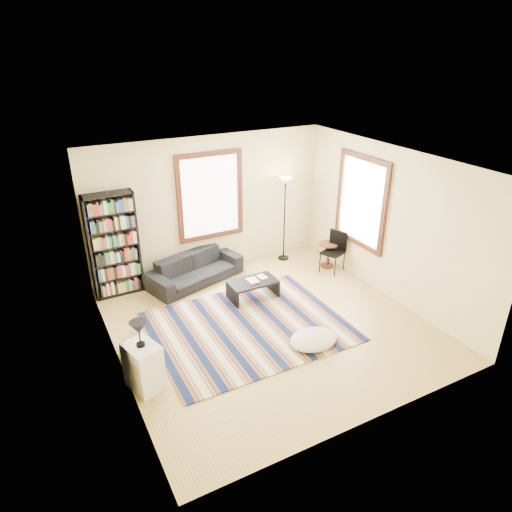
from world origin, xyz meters
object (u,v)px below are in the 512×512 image
sofa (196,269)px  dog (131,341)px  bookshelf (114,245)px  coffee_table (253,289)px  floor_cushion (313,339)px  side_table (328,255)px  folding_chair (333,253)px  white_cabinet (144,366)px  floor_lamp (284,220)px

sofa → dog: (-1.75, -1.83, 0.02)m
sofa → bookshelf: bookshelf is taller
bookshelf → coffee_table: bookshelf is taller
coffee_table → dog: 2.57m
floor_cushion → side_table: side_table is taller
bookshelf → side_table: bearing=-12.6°
folding_chair → side_table: bearing=54.0°
sofa → white_cabinet: (-1.75, -2.58, 0.07)m
bookshelf → coffee_table: size_ratio=2.22×
bookshelf → dog: bearing=-97.8°
floor_lamp → coffee_table: bearing=-139.1°
sofa → floor_cushion: 3.01m
folding_chair → dog: 4.55m
side_table → folding_chair: size_ratio=0.63×
white_cabinet → bookshelf: bearing=66.7°
floor_lamp → floor_cushion: bearing=-112.3°
folding_chair → white_cabinet: folding_chair is taller
floor_cushion → floor_lamp: size_ratio=0.43×
bookshelf → folding_chair: bearing=-15.7°
floor_lamp → side_table: size_ratio=3.44×
bookshelf → floor_lamp: 3.58m
sofa → floor_lamp: 2.21m
sofa → side_table: bearing=-30.3°
coffee_table → white_cabinet: size_ratio=1.29×
bookshelf → floor_cushion: (2.35, -3.14, -0.90)m
floor_lamp → folding_chair: size_ratio=2.16×
coffee_table → side_table: side_table is taller
coffee_table → folding_chair: bearing=6.0°
side_table → floor_cushion: bearing=-130.2°
side_table → dog: 4.65m
sofa → folding_chair: folding_chair is taller
side_table → dog: (-4.50, -1.16, 0.03)m
side_table → folding_chair: bearing=-102.4°
bookshelf → folding_chair: (4.16, -1.17, -0.57)m
bookshelf → dog: size_ratio=3.33×
floor_cushion → white_cabinet: size_ratio=1.15×
floor_lamp → dog: size_ratio=3.09×
bookshelf → floor_cushion: bookshelf is taller
bookshelf → dog: (-0.29, -2.10, -0.70)m
floor_lamp → white_cabinet: size_ratio=2.66×
white_cabinet → dog: (0.00, 0.75, -0.05)m
white_cabinet → side_table: bearing=5.5°
sofa → floor_lamp: size_ratio=1.04×
white_cabinet → floor_lamp: bearing=17.2°
coffee_table → floor_lamp: floor_lamp is taller
floor_lamp → side_table: 1.20m
bookshelf → white_cabinet: size_ratio=2.86×
coffee_table → white_cabinet: 2.88m
sofa → coffee_table: 1.32m
sofa → white_cabinet: size_ratio=2.76×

